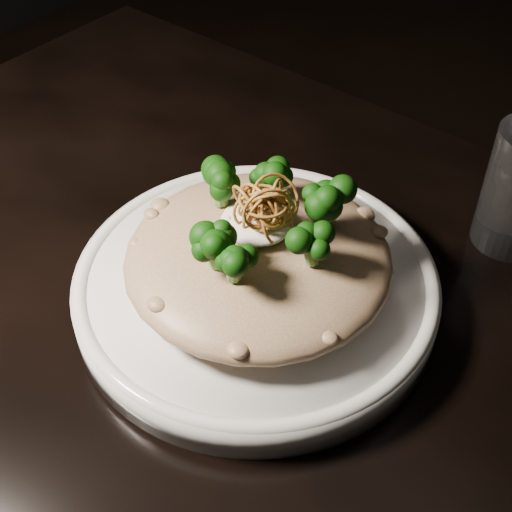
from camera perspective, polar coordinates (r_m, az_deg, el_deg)
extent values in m
cube|color=black|center=(0.60, -1.47, -9.80)|extent=(1.10, 0.80, 0.04)
cylinder|color=black|center=(1.26, -8.21, 0.72)|extent=(0.05, 0.05, 0.71)
cylinder|color=silver|center=(0.61, 0.00, -2.63)|extent=(0.31, 0.31, 0.03)
ellipsoid|color=brown|center=(0.58, 0.18, -0.16)|extent=(0.22, 0.22, 0.05)
ellipsoid|color=white|center=(0.57, 0.07, 2.79)|extent=(0.06, 0.06, 0.02)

